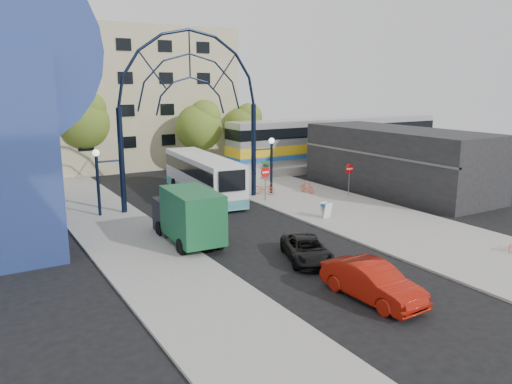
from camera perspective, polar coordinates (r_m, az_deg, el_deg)
ground at (r=24.38m, az=6.47°, el=-8.15°), size 120.00×120.00×0.00m
sidewalk_east at (r=32.28m, az=13.51°, el=-3.19°), size 8.00×56.00×0.12m
plaza_west at (r=26.58m, az=-13.00°, el=-6.51°), size 5.00×50.00×0.12m
gateway_arch at (r=34.99m, az=-7.51°, el=12.31°), size 13.64×0.44×12.10m
stop_sign at (r=36.05m, az=1.07°, el=1.92°), size 0.80×0.07×2.50m
do_not_enter_sign at (r=38.14m, az=10.62°, el=2.26°), size 0.76×0.07×2.48m
street_name_sign at (r=36.74m, az=1.11°, el=2.33°), size 0.70×0.70×2.80m
sandwich_board at (r=31.97m, az=8.01°, el=-1.84°), size 0.55×0.61×0.99m
commercial_block_east at (r=41.51m, az=15.84°, el=3.54°), size 6.00×16.00×5.00m
apartment_block at (r=55.42m, az=-14.36°, el=10.39°), size 20.00×12.10×14.00m
train_platform at (r=53.17m, az=9.31°, el=3.38°), size 32.00×5.00×0.80m
train_car at (r=52.84m, az=9.40°, el=6.06°), size 25.10×3.05×4.20m
tree_north_a at (r=48.54m, az=-6.38°, el=7.63°), size 4.48×4.48×7.00m
tree_north_b at (r=49.16m, az=-19.15°, el=7.87°), size 5.12×5.12×8.00m
tree_north_c at (r=53.06m, az=-1.33°, el=7.74°), size 4.16×4.16×6.50m
city_bus at (r=38.03m, az=-6.10°, el=1.86°), size 3.57×11.63×3.15m
green_truck at (r=27.19m, az=-7.87°, el=-2.67°), size 2.61×6.14×3.04m
black_suv at (r=24.60m, az=5.80°, el=-6.53°), size 3.27×4.53×1.14m
red_sedan at (r=20.70m, az=13.15°, el=-9.96°), size 1.80×4.66×1.51m
bike_near_a at (r=38.42m, az=0.97°, el=0.41°), size 1.50×1.75×0.91m
bike_near_b at (r=39.22m, az=5.84°, el=0.59°), size 0.62×1.54×0.90m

